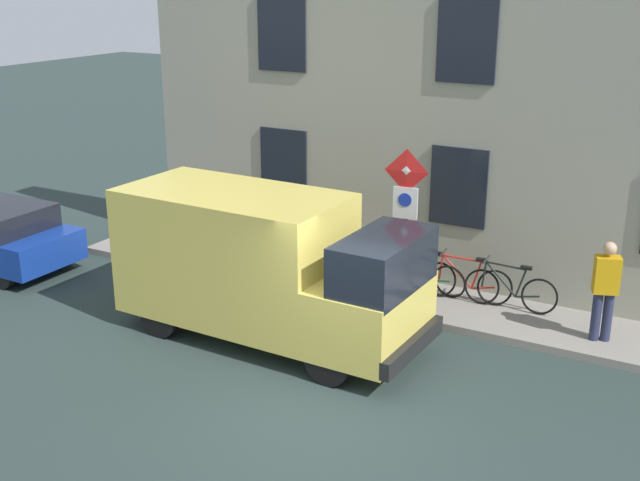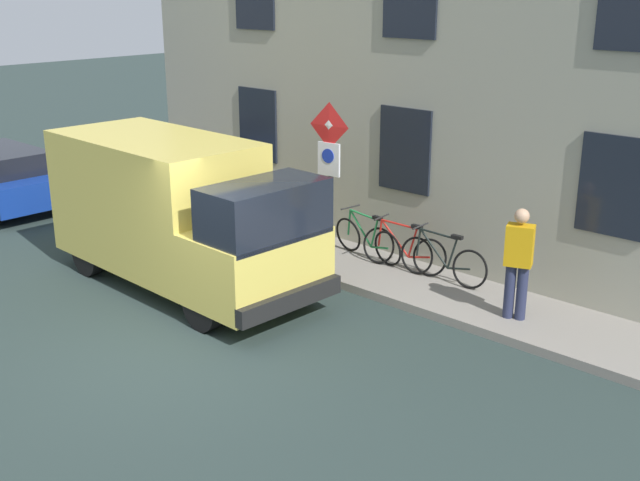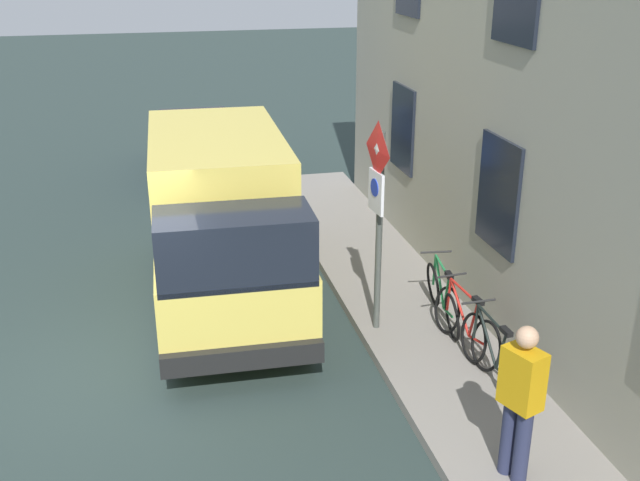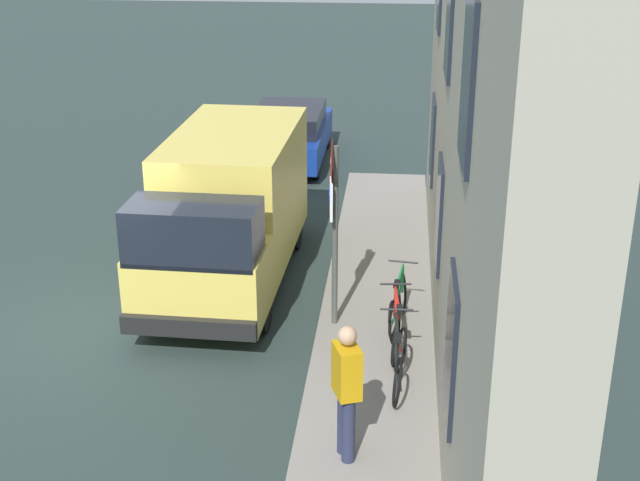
# 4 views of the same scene
# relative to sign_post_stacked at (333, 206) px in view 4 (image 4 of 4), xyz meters

# --- Properties ---
(ground_plane) EXTENTS (80.00, 80.00, 0.00)m
(ground_plane) POSITION_rel_sign_post_stacked_xyz_m (-3.63, -0.42, -2.06)
(ground_plane) COLOR #293734
(sidewalk_slab) EXTENTS (1.77, 15.94, 0.14)m
(sidewalk_slab) POSITION_rel_sign_post_stacked_xyz_m (0.67, -0.42, -1.99)
(sidewalk_slab) COLOR gray
(sidewalk_slab) RESTS_ON ground_plane
(building_facade) EXTENTS (0.75, 13.94, 6.69)m
(building_facade) POSITION_rel_sign_post_stacked_xyz_m (1.90, -0.42, 1.28)
(building_facade) COLOR #9C9A87
(building_facade) RESTS_ON ground_plane
(sign_post_stacked) EXTENTS (0.17, 0.56, 2.85)m
(sign_post_stacked) POSITION_rel_sign_post_stacked_xyz_m (0.00, 0.00, 0.00)
(sign_post_stacked) COLOR #474C47
(sign_post_stacked) RESTS_ON sidewalk_slab
(delivery_van) EXTENTS (2.16, 5.39, 2.50)m
(delivery_van) POSITION_rel_sign_post_stacked_xyz_m (-1.91, 1.71, -0.73)
(delivery_van) COLOR #E1C956
(delivery_van) RESTS_ON ground_plane
(parked_hatchback) EXTENTS (1.77, 4.01, 1.38)m
(parked_hatchback) POSITION_rel_sign_post_stacked_xyz_m (-1.76, 8.72, -1.33)
(parked_hatchback) COLOR navy
(parked_hatchback) RESTS_ON ground_plane
(bicycle_black) EXTENTS (0.46, 1.71, 0.89)m
(bicycle_black) POSITION_rel_sign_post_stacked_xyz_m (1.00, -1.68, -1.55)
(bicycle_black) COLOR black
(bicycle_black) RESTS_ON sidewalk_slab
(bicycle_red) EXTENTS (0.46, 1.72, 0.89)m
(bicycle_red) POSITION_rel_sign_post_stacked_xyz_m (1.00, -0.85, -1.55)
(bicycle_red) COLOR black
(bicycle_red) RESTS_ON sidewalk_slab
(bicycle_green) EXTENTS (0.46, 1.71, 0.89)m
(bicycle_green) POSITION_rel_sign_post_stacked_xyz_m (1.01, -0.02, -1.55)
(bicycle_green) COLOR black
(bicycle_green) RESTS_ON sidewalk_slab
(pedestrian) EXTENTS (0.38, 0.47, 1.72)m
(pedestrian) POSITION_rel_sign_post_stacked_xyz_m (0.44, -3.38, -0.99)
(pedestrian) COLOR #262B47
(pedestrian) RESTS_ON sidewalk_slab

